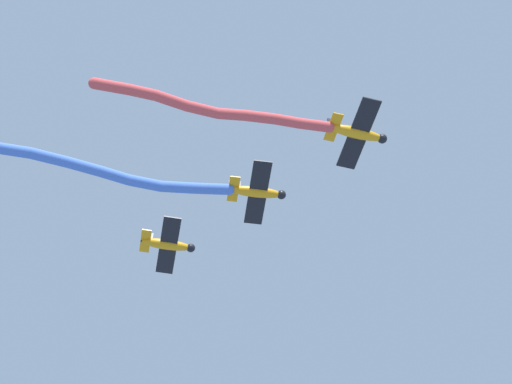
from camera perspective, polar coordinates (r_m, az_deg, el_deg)
airplane_lead at (r=62.68m, az=7.46°, el=4.30°), size 5.12×6.79×1.68m
smoke_trail_lead at (r=59.95m, az=-2.98°, el=6.13°), size 18.95×4.00×2.91m
airplane_left_wing at (r=65.82m, az=0.10°, el=-0.00°), size 4.97×6.68×1.68m
smoke_trail_left_wing at (r=65.15m, az=-11.45°, el=1.64°), size 22.48×4.39×1.92m
airplane_right_wing at (r=70.29m, az=-6.46°, el=-3.85°), size 5.04×6.74×1.68m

